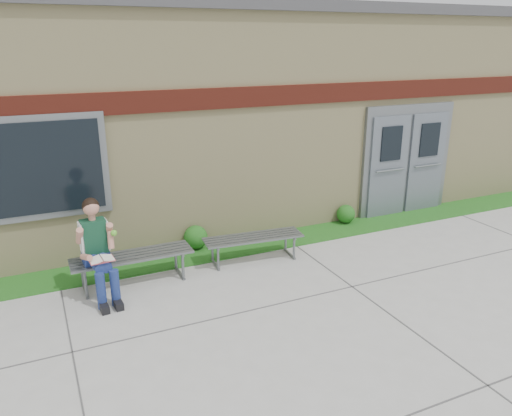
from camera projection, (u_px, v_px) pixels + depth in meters
name	position (u px, v px, depth m)	size (l,w,h in m)	color
ground	(312.00, 317.00, 6.68)	(80.00, 80.00, 0.00)	#9E9E99
grass_strip	(237.00, 247.00, 8.92)	(16.00, 0.80, 0.02)	#1B4D14
school_building	(178.00, 107.00, 11.17)	(16.20, 6.22, 4.20)	beige
bench_left	(133.00, 261.00, 7.52)	(1.80, 0.50, 0.47)	slate
bench_right	(253.00, 242.00, 8.32)	(1.69, 0.61, 0.43)	slate
girl	(98.00, 248.00, 7.01)	(0.55, 0.90, 1.45)	navy
shrub_mid	(196.00, 237.00, 8.79)	(0.42, 0.42, 0.42)	#1B4D14
shrub_east	(346.00, 214.00, 10.05)	(0.37, 0.37, 0.37)	#1B4D14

